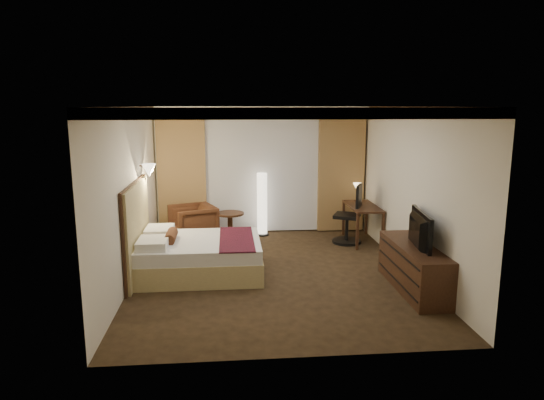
{
  "coord_description": "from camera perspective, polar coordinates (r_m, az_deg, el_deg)",
  "views": [
    {
      "loc": [
        -0.73,
        -7.59,
        2.72
      ],
      "look_at": [
        0.0,
        0.4,
        1.15
      ],
      "focal_mm": 32.0,
      "sensor_mm": 36.0,
      "label": 1
    }
  ],
  "objects": [
    {
      "name": "dresser",
      "position": [
        7.59,
        16.32,
        -7.64
      ],
      "size": [
        0.5,
        1.77,
        0.69
      ],
      "primitive_type": null,
      "color": "black",
      "rests_on": "floor"
    },
    {
      "name": "television",
      "position": [
        7.4,
        16.37,
        -2.91
      ],
      "size": [
        0.74,
        1.12,
        0.14
      ],
      "primitive_type": "imported",
      "rotation": [
        0.0,
        0.0,
        1.43
      ],
      "color": "black",
      "rests_on": "dresser"
    },
    {
      "name": "curtain_left_drape",
      "position": [
        10.35,
        -10.56,
        2.72
      ],
      "size": [
        1.0,
        0.14,
        2.45
      ],
      "primitive_type": "cube",
      "color": "#A77D4C",
      "rests_on": "back_wall"
    },
    {
      "name": "desk_lamp",
      "position": [
        10.28,
        9.98,
        0.82
      ],
      "size": [
        0.18,
        0.18,
        0.34
      ],
      "primitive_type": null,
      "color": "#FFD899",
      "rests_on": "desk"
    },
    {
      "name": "curtain_sheer",
      "position": [
        10.39,
        -1.14,
        2.94
      ],
      "size": [
        2.48,
        0.04,
        2.45
      ],
      "primitive_type": "cube",
      "color": "silver",
      "rests_on": "back_wall"
    },
    {
      "name": "floor_lamp",
      "position": [
        10.22,
        -1.17,
        -0.48
      ],
      "size": [
        0.28,
        0.28,
        1.35
      ],
      "primitive_type": null,
      "color": "white",
      "rests_on": "floor"
    },
    {
      "name": "floor",
      "position": [
        8.09,
        0.26,
        -8.56
      ],
      "size": [
        4.5,
        5.5,
        0.01
      ],
      "primitive_type": "cube",
      "color": "black",
      "rests_on": "ground"
    },
    {
      "name": "curtain_right_drape",
      "position": [
        10.59,
        8.11,
        2.98
      ],
      "size": [
        1.0,
        0.14,
        2.45
      ],
      "primitive_type": "cube",
      "color": "#A77D4C",
      "rests_on": "back_wall"
    },
    {
      "name": "side_table",
      "position": [
        9.78,
        -4.94,
        -3.25
      ],
      "size": [
        0.56,
        0.56,
        0.61
      ],
      "primitive_type": null,
      "color": "black",
      "rests_on": "floor"
    },
    {
      "name": "right_wall",
      "position": [
        8.27,
        15.99,
        1.1
      ],
      "size": [
        0.02,
        5.5,
        2.7
      ],
      "primitive_type": "cube",
      "color": "silver",
      "rests_on": "floor"
    },
    {
      "name": "desk",
      "position": [
        9.95,
        10.56,
        -2.74
      ],
      "size": [
        0.55,
        1.22,
        0.75
      ],
      "primitive_type": null,
      "color": "black",
      "rests_on": "floor"
    },
    {
      "name": "headboard",
      "position": [
        8.06,
        -15.59,
        -3.49
      ],
      "size": [
        0.12,
        1.84,
        1.5
      ],
      "primitive_type": null,
      "color": "tan",
      "rests_on": "floor"
    },
    {
      "name": "left_wall",
      "position": [
        7.86,
        -16.29,
        0.59
      ],
      "size": [
        0.02,
        5.5,
        2.7
      ],
      "primitive_type": "cube",
      "color": "silver",
      "rests_on": "floor"
    },
    {
      "name": "office_chair",
      "position": [
        9.77,
        8.84,
        -1.59
      ],
      "size": [
        0.76,
        0.76,
        1.2
      ],
      "primitive_type": null,
      "rotation": [
        0.0,
        0.0,
        -0.42
      ],
      "color": "black",
      "rests_on": "floor"
    },
    {
      "name": "armchair",
      "position": [
        9.83,
        -9.3,
        -2.59
      ],
      "size": [
        1.01,
        1.04,
        0.85
      ],
      "primitive_type": "imported",
      "rotation": [
        0.0,
        0.0,
        -1.21
      ],
      "color": "#462615",
      "rests_on": "floor"
    },
    {
      "name": "back_wall",
      "position": [
        10.45,
        -1.18,
        3.54
      ],
      "size": [
        4.5,
        0.02,
        2.7
      ],
      "primitive_type": "cube",
      "color": "silver",
      "rests_on": "floor"
    },
    {
      "name": "soffit",
      "position": [
        10.12,
        -1.1,
        10.39
      ],
      "size": [
        4.5,
        0.5,
        0.2
      ],
      "primitive_type": "cube",
      "color": "white",
      "rests_on": "ceiling"
    },
    {
      "name": "crown_molding",
      "position": [
        7.62,
        0.28,
        10.47
      ],
      "size": [
        4.5,
        5.5,
        0.12
      ],
      "primitive_type": null,
      "color": "black",
      "rests_on": "ceiling"
    },
    {
      "name": "ceiling",
      "position": [
        7.62,
        0.28,
        10.92
      ],
      "size": [
        4.5,
        5.5,
        0.01
      ],
      "primitive_type": "cube",
      "color": "white",
      "rests_on": "back_wall"
    },
    {
      "name": "bed",
      "position": [
        8.07,
        -8.4,
        -6.59
      ],
      "size": [
        1.97,
        1.54,
        0.58
      ],
      "primitive_type": null,
      "color": "white",
      "rests_on": "floor"
    },
    {
      "name": "wall_sconce",
      "position": [
        8.62,
        -14.28,
        3.4
      ],
      "size": [
        0.24,
        0.24,
        0.24
      ],
      "primitive_type": null,
      "color": "white",
      "rests_on": "left_wall"
    }
  ]
}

